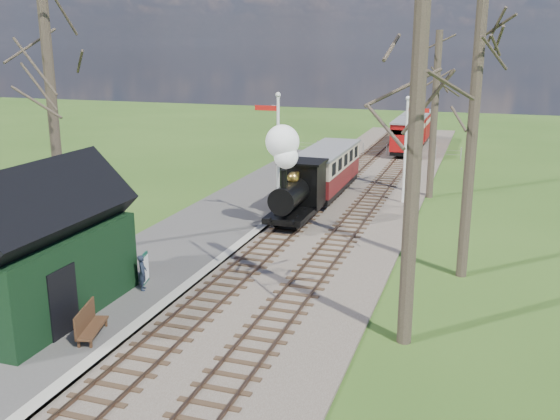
{
  "coord_description": "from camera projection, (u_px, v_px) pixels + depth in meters",
  "views": [
    {
      "loc": [
        8.3,
        -10.67,
        8.34
      ],
      "look_at": [
        0.35,
        13.12,
        1.6
      ],
      "focal_mm": 40.0,
      "sensor_mm": 36.0,
      "label": 1
    }
  ],
  "objects": [
    {
      "name": "sign_board",
      "position": [
        145.0,
        269.0,
        21.71
      ],
      "size": [
        0.26,
        0.72,
        1.06
      ],
      "color": "#0D402E",
      "rests_on": "platform"
    },
    {
      "name": "locomotive",
      "position": [
        294.0,
        180.0,
        28.86
      ],
      "size": [
        1.9,
        4.42,
        4.74
      ],
      "color": "black",
      "rests_on": "ground"
    },
    {
      "name": "coping_strip",
      "position": [
        253.0,
        235.0,
        27.64
      ],
      "size": [
        0.4,
        44.0,
        0.21
      ],
      "primitive_type": "cube",
      "color": "#B2AD9E",
      "rests_on": "ground"
    },
    {
      "name": "person",
      "position": [
        142.0,
        273.0,
        21.1
      ],
      "size": [
        0.45,
        0.53,
        1.23
      ],
      "primitive_type": "imported",
      "rotation": [
        0.0,
        0.0,
        2.0
      ],
      "color": "#1B2231",
      "rests_on": "platform"
    },
    {
      "name": "red_carriage_b",
      "position": [
        416.0,
        127.0,
        52.19
      ],
      "size": [
        2.1,
        5.21,
        2.21
      ],
      "color": "black",
      "rests_on": "ground"
    },
    {
      "name": "semaphore_near",
      "position": [
        277.0,
        150.0,
        28.43
      ],
      "size": [
        1.22,
        0.24,
        6.22
      ],
      "color": "silver",
      "rests_on": "ground"
    },
    {
      "name": "station_shed",
      "position": [
        39.0,
        250.0,
        18.87
      ],
      "size": [
        3.25,
        6.3,
        4.78
      ],
      "color": "black",
      "rests_on": "platform"
    },
    {
      "name": "track_far",
      "position": [
        371.0,
        200.0,
        33.81
      ],
      "size": [
        1.6,
        60.0,
        0.15
      ],
      "color": "brown",
      "rests_on": "ground"
    },
    {
      "name": "bench",
      "position": [
        88.0,
        323.0,
        17.76
      ],
      "size": [
        0.87,
        1.64,
        0.9
      ],
      "color": "#472B19",
      "rests_on": "platform"
    },
    {
      "name": "track_near",
      "position": [
        325.0,
        196.0,
        34.6
      ],
      "size": [
        1.6,
        60.0,
        0.15
      ],
      "color": "brown",
      "rests_on": "ground"
    },
    {
      "name": "semaphore_far",
      "position": [
        407.0,
        142.0,
        32.42
      ],
      "size": [
        1.22,
        0.24,
        5.72
      ],
      "color": "silver",
      "rests_on": "ground"
    },
    {
      "name": "fence_line",
      "position": [
        375.0,
        149.0,
        47.22
      ],
      "size": [
        12.6,
        0.08,
        1.0
      ],
      "color": "slate",
      "rests_on": "ground"
    },
    {
      "name": "coach",
      "position": [
        327.0,
        169.0,
        34.56
      ],
      "size": [
        2.21,
        7.58,
        2.33
      ],
      "color": "black",
      "rests_on": "ground"
    },
    {
      "name": "platform",
      "position": [
        206.0,
        230.0,
        28.35
      ],
      "size": [
        5.0,
        44.0,
        0.2
      ],
      "primitive_type": "cube",
      "color": "#474442",
      "rests_on": "ground"
    },
    {
      "name": "ballast_bed",
      "position": [
        348.0,
        199.0,
        34.22
      ],
      "size": [
        8.0,
        60.0,
        0.1
      ],
      "primitive_type": "cube",
      "color": "brown",
      "rests_on": "ground"
    },
    {
      "name": "red_carriage_a",
      "position": [
        408.0,
        136.0,
        47.16
      ],
      "size": [
        2.1,
        5.21,
        2.21
      ],
      "color": "black",
      "rests_on": "ground"
    },
    {
      "name": "ground",
      "position": [
        87.0,
        414.0,
        14.48
      ],
      "size": [
        140.0,
        140.0,
        0.0
      ],
      "primitive_type": "plane",
      "color": "#2F5219",
      "rests_on": "ground"
    },
    {
      "name": "bare_trees",
      "position": [
        279.0,
        135.0,
        21.97
      ],
      "size": [
        15.51,
        22.39,
        12.0
      ],
      "color": "#382D23",
      "rests_on": "ground"
    },
    {
      "name": "distant_hills",
      "position": [
        419.0,
        248.0,
        77.22
      ],
      "size": [
        114.4,
        48.0,
        22.02
      ],
      "color": "#385B23",
      "rests_on": "ground"
    }
  ]
}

